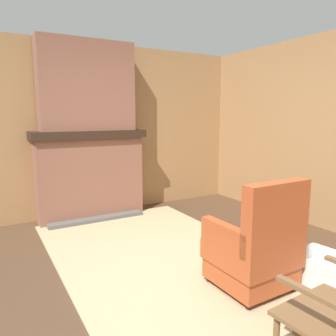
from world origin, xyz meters
The scene contains 11 objects.
ground_plane centered at (0.00, 0.00, 0.00)m, with size 14.00×14.00×0.00m, color #4C3523.
wood_panel_wall_left centered at (-2.57, 0.00, 1.28)m, with size 0.06×5.68×2.56m.
fireplace_hearth centered at (-2.34, 0.00, 0.64)m, with size 0.58×1.62×1.29m.
chimney_breast centered at (-2.35, 0.00, 1.91)m, with size 0.33×1.33×1.25m.
area_rug centered at (-0.31, 0.22, 0.01)m, with size 3.89×2.07×0.01m.
armchair centered at (0.39, 0.61, 0.36)m, with size 0.63×0.65×1.00m.
firewood_stack centered at (-0.53, 1.74, 0.13)m, with size 0.54×0.43×0.29m.
laundry_basket centered at (0.67, 1.17, 0.15)m, with size 0.49×0.45×0.30m.
oil_lamp_vase centered at (-2.39, -0.49, 1.39)m, with size 0.11×0.11×0.29m.
storage_case centered at (-2.39, 0.39, 1.35)m, with size 0.16×0.25×0.11m.
decorative_plate_on_mantel centered at (-2.41, 0.06, 1.42)m, with size 0.07×0.27×0.27m.
Camera 1 is at (2.32, -1.36, 1.51)m, focal length 35.00 mm.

